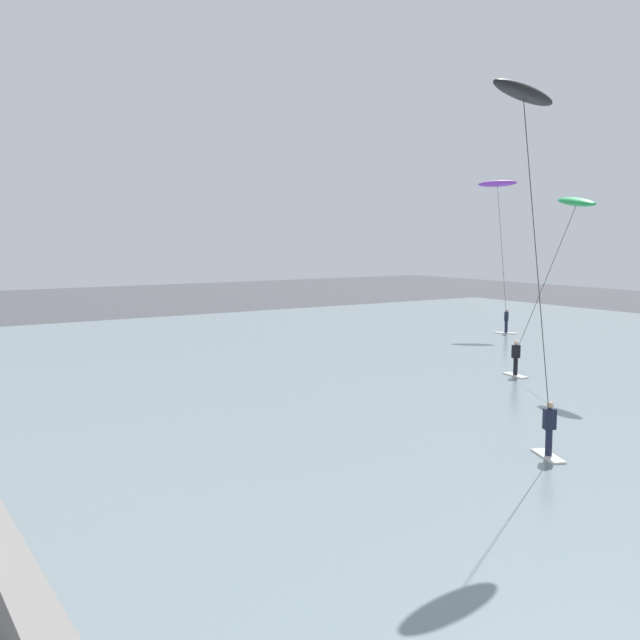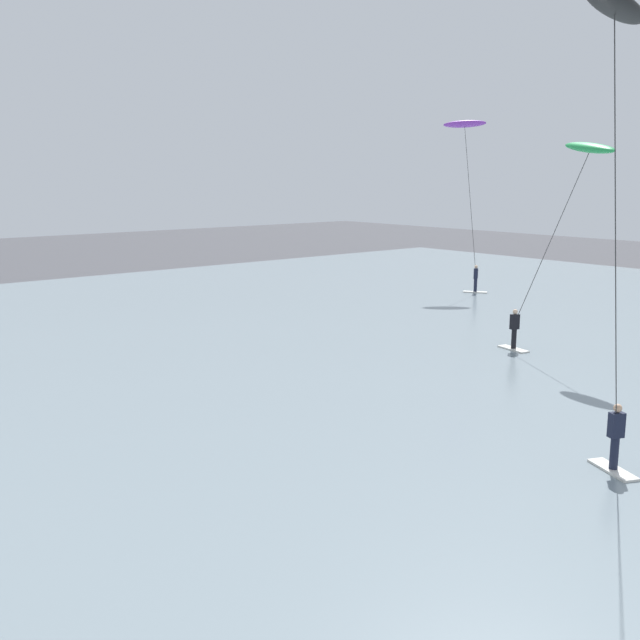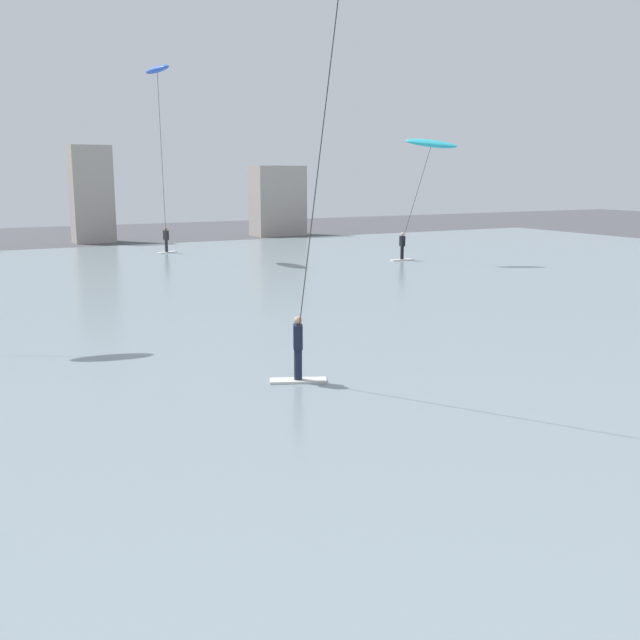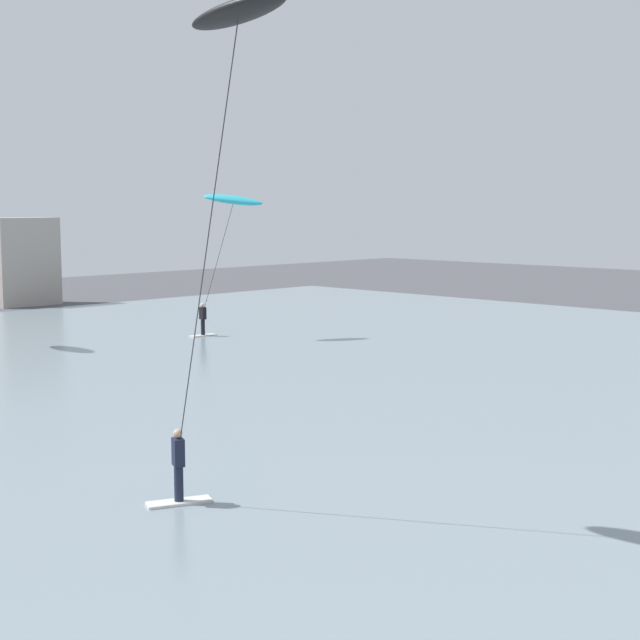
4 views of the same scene
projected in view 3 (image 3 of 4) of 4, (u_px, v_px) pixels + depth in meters
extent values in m
cube|color=gray|center=(172.00, 308.00, 29.05)|extent=(84.00, 52.00, 0.10)
cube|color=#A89E93|center=(92.00, 194.00, 56.22)|extent=(2.96, 2.13, 7.22)
cube|color=#A89E93|center=(278.00, 201.00, 62.84)|extent=(4.26, 2.52, 5.77)
cube|color=silver|center=(167.00, 252.00, 48.57)|extent=(1.46, 0.91, 0.06)
cylinder|color=black|center=(166.00, 246.00, 48.49)|extent=(0.20, 0.20, 0.78)
cube|color=black|center=(166.00, 235.00, 48.36)|extent=(0.33, 0.40, 0.60)
sphere|color=#9E7051|center=(166.00, 229.00, 48.28)|extent=(0.20, 0.20, 0.20)
cylinder|color=#333333|center=(162.00, 158.00, 45.94)|extent=(1.04, 2.92, 9.76)
ellipsoid|color=blue|center=(157.00, 69.00, 43.49)|extent=(1.15, 3.16, 0.64)
cube|color=silver|center=(402.00, 260.00, 44.38)|extent=(1.43, 0.55, 0.06)
cylinder|color=black|center=(402.00, 253.00, 44.30)|extent=(0.20, 0.20, 0.78)
cube|color=black|center=(402.00, 241.00, 44.17)|extent=(0.25, 0.36, 0.60)
sphere|color=beige|center=(402.00, 234.00, 44.09)|extent=(0.20, 0.20, 0.20)
cylinder|color=#333333|center=(416.00, 195.00, 43.20)|extent=(0.83, 1.51, 5.48)
ellipsoid|color=#28B2C6|center=(431.00, 144.00, 42.19)|extent=(2.95, 2.40, 0.94)
cube|color=silver|center=(298.00, 380.00, 18.55)|extent=(1.46, 0.97, 0.06)
cylinder|color=#191E33|center=(298.00, 364.00, 18.47)|extent=(0.20, 0.20, 0.78)
cube|color=#191E33|center=(298.00, 337.00, 18.34)|extent=(0.34, 0.40, 0.60)
sphere|color=tan|center=(298.00, 320.00, 18.26)|extent=(0.20, 0.20, 0.20)
cylinder|color=#333333|center=(320.00, 153.00, 16.78)|extent=(0.29, 1.82, 8.88)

